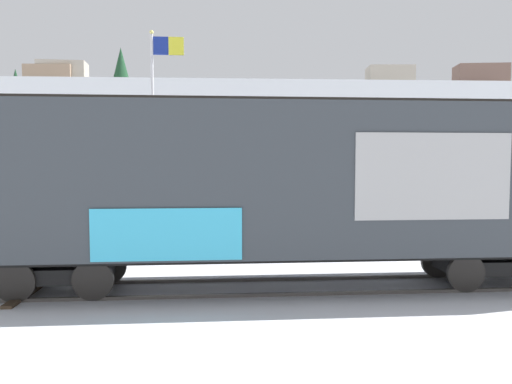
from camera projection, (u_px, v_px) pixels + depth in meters
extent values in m
plane|color=silver|center=(310.00, 287.00, 11.67)|extent=(260.00, 260.00, 0.00)
cube|color=#4C4742|center=(285.00, 294.00, 10.92)|extent=(59.98, 1.57, 0.08)
cube|color=#4C4742|center=(277.00, 279.00, 12.35)|extent=(59.98, 1.57, 0.08)
cube|color=#423323|center=(30.00, 292.00, 11.16)|extent=(0.30, 2.51, 0.07)
cube|color=#33383D|center=(281.00, 178.00, 11.46)|extent=(15.79, 3.48, 3.42)
cube|color=#2D2823|center=(282.00, 103.00, 11.35)|extent=(14.94, 0.77, 0.24)
cube|color=#999999|center=(434.00, 176.00, 10.14)|extent=(3.46, 0.11, 1.88)
cube|color=#33A5CC|center=(167.00, 235.00, 9.77)|extent=(3.13, 0.11, 1.10)
cube|color=black|center=(281.00, 252.00, 11.58)|extent=(15.44, 2.08, 0.20)
cube|color=black|center=(65.00, 271.00, 11.20)|extent=(2.13, 1.44, 0.36)
cylinder|color=black|center=(15.00, 282.00, 10.42)|extent=(0.92, 0.14, 0.92)
cylinder|color=black|center=(39.00, 267.00, 11.85)|extent=(0.92, 0.14, 0.92)
cylinder|color=black|center=(93.00, 280.00, 10.55)|extent=(0.92, 0.14, 0.92)
cylinder|color=black|center=(108.00, 266.00, 11.98)|extent=(0.92, 0.14, 0.92)
cube|color=black|center=(483.00, 264.00, 12.01)|extent=(2.13, 1.44, 0.36)
cylinder|color=black|center=(466.00, 273.00, 11.23)|extent=(0.92, 0.14, 0.92)
cylinder|color=black|center=(438.00, 261.00, 12.66)|extent=(0.92, 0.14, 0.92)
cylinder|color=black|center=(498.00, 260.00, 12.79)|extent=(0.92, 0.14, 0.92)
cylinder|color=silver|center=(153.00, 134.00, 20.76)|extent=(0.12, 0.12, 8.69)
sphere|color=#D8CC66|center=(152.00, 32.00, 20.48)|extent=(0.18, 0.18, 0.18)
cube|color=navy|center=(169.00, 46.00, 20.58)|extent=(1.33, 0.08, 0.79)
cube|color=yellow|center=(176.00, 46.00, 20.61)|extent=(0.66, 0.06, 0.79)
cube|color=silver|center=(243.00, 141.00, 75.34)|extent=(127.05, 38.56, 13.04)
cube|color=#9E9384|center=(390.00, 78.00, 64.36)|extent=(6.25, 3.65, 3.10)
cube|color=#8C725B|center=(52.00, 77.00, 61.95)|extent=(6.32, 3.99, 2.65)
cube|color=brown|center=(480.00, 78.00, 65.03)|extent=(7.03, 4.06, 3.46)
cube|color=#9E9384|center=(63.00, 74.00, 62.01)|extent=(6.28, 3.52, 3.27)
cone|color=#193D23|center=(16.00, 80.00, 65.56)|extent=(1.53, 1.53, 3.07)
cone|color=#193D23|center=(59.00, 76.00, 64.79)|extent=(1.88, 1.88, 3.77)
cone|color=#193D23|center=(121.00, 67.00, 60.98)|extent=(2.46, 2.46, 4.93)
cube|color=#9E8966|center=(105.00, 232.00, 16.58)|extent=(4.14, 2.03, 0.64)
cube|color=#2D333D|center=(101.00, 214.00, 16.54)|extent=(1.81, 1.72, 0.63)
cylinder|color=black|center=(150.00, 237.00, 17.46)|extent=(0.65, 0.25, 0.64)
cylinder|color=black|center=(138.00, 245.00, 15.74)|extent=(0.65, 0.25, 0.64)
cylinder|color=black|center=(76.00, 237.00, 17.46)|extent=(0.65, 0.25, 0.64)
cylinder|color=black|center=(56.00, 245.00, 15.74)|extent=(0.65, 0.25, 0.64)
cube|color=navy|center=(266.00, 231.00, 16.92)|extent=(4.98, 2.51, 0.65)
cube|color=#2D333D|center=(264.00, 211.00, 16.86)|extent=(2.81, 2.02, 0.75)
cylinder|color=black|center=(302.00, 235.00, 18.11)|extent=(0.66, 0.31, 0.64)
cylinder|color=black|center=(317.00, 242.00, 16.39)|extent=(0.66, 0.31, 0.64)
cylinder|color=black|center=(219.00, 237.00, 17.49)|extent=(0.66, 0.31, 0.64)
cylinder|color=black|center=(225.00, 245.00, 15.76)|extent=(0.66, 0.31, 0.64)
cube|color=silver|center=(423.00, 228.00, 17.77)|extent=(4.07, 1.81, 0.61)
cube|color=#2D333D|center=(420.00, 212.00, 17.72)|extent=(1.84, 1.59, 0.61)
cylinder|color=black|center=(448.00, 232.00, 18.71)|extent=(0.64, 0.23, 0.64)
cylinder|color=black|center=(469.00, 239.00, 17.07)|extent=(0.64, 0.23, 0.64)
cylinder|color=black|center=(380.00, 233.00, 18.50)|extent=(0.64, 0.23, 0.64)
cylinder|color=black|center=(396.00, 240.00, 16.87)|extent=(0.64, 0.23, 0.64)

